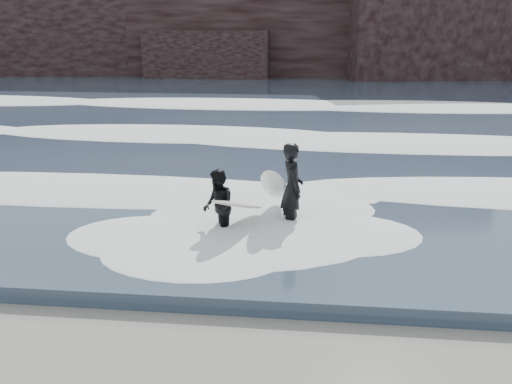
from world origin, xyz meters
TOP-DOWN VIEW (x-y plane):
  - sea at (0.00, 29.00)m, footprint 90.00×52.00m
  - headland at (0.00, 46.00)m, footprint 70.00×9.00m
  - foam_near at (0.00, 9.00)m, footprint 60.00×3.20m
  - foam_mid at (0.00, 16.00)m, footprint 60.00×4.00m
  - foam_far at (0.00, 25.00)m, footprint 60.00×4.80m
  - surfer_left at (0.58, 6.96)m, footprint 1.04×1.80m
  - surfer_right at (-0.77, 6.14)m, footprint 1.43×2.12m

SIDE VIEW (x-z plane):
  - sea at x=0.00m, z-range 0.00..0.30m
  - foam_near at x=0.00m, z-range 0.30..0.50m
  - foam_mid at x=0.00m, z-range 0.30..0.54m
  - foam_far at x=0.00m, z-range 0.30..0.60m
  - surfer_right at x=-0.77m, z-range 0.01..1.57m
  - surfer_left at x=0.58m, z-range 0.01..2.00m
  - headland at x=0.00m, z-range 0.00..10.00m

